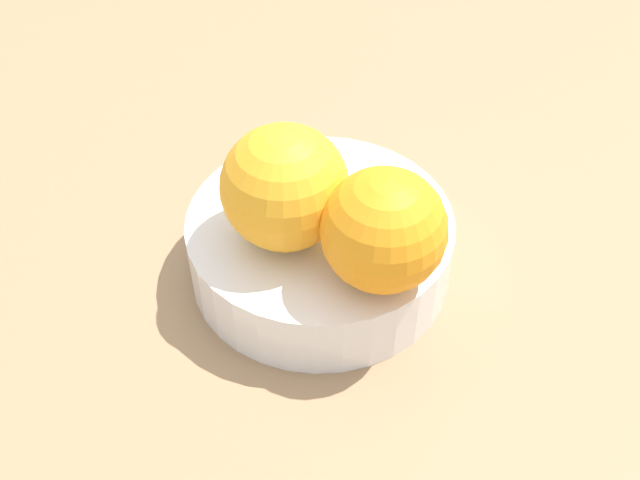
{
  "coord_description": "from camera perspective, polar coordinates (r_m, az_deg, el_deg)",
  "views": [
    {
      "loc": [
        -17.92,
        -29.38,
        37.29
      ],
      "look_at": [
        0.0,
        0.0,
        2.64
      ],
      "focal_mm": 43.78,
      "sensor_mm": 36.0,
      "label": 1
    }
  ],
  "objects": [
    {
      "name": "orange_in_bowl_0",
      "position": [
        0.44,
        -2.78,
        4.08
      ],
      "size": [
        7.41,
        7.41,
        7.41
      ],
      "primitive_type": "sphere",
      "color": "#F9A823",
      "rests_on": "fruit_bowl"
    },
    {
      "name": "fruit_bowl",
      "position": [
        0.49,
        0.0,
        -0.46
      ],
      "size": [
        16.53,
        16.53,
        4.4
      ],
      "color": "white",
      "rests_on": "ground_plane"
    },
    {
      "name": "orange_in_bowl_1",
      "position": [
        0.42,
        4.68,
        0.72
      ],
      "size": [
        6.99,
        6.99,
        6.99
      ],
      "primitive_type": "sphere",
      "color": "orange",
      "rests_on": "fruit_bowl"
    },
    {
      "name": "ground_plane",
      "position": [
        0.51,
        0.0,
        -2.86
      ],
      "size": [
        110.0,
        110.0,
        2.0
      ],
      "primitive_type": "cube",
      "color": "#997551"
    }
  ]
}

